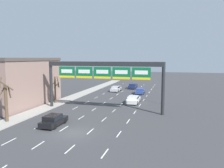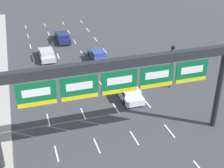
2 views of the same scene
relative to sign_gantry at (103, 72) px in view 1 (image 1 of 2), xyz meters
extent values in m
plane|color=#3D3D3F|center=(0.00, -10.59, -6.12)|extent=(220.00, 220.00, 0.00)
cube|color=#A8A399|center=(-9.65, -10.59, -6.04)|extent=(2.80, 110.00, 0.15)
cube|color=white|center=(-4.95, -14.59, -6.11)|extent=(0.12, 2.00, 0.01)
cube|color=white|center=(-4.95, -9.59, -6.11)|extent=(0.12, 2.00, 0.01)
cube|color=white|center=(-4.95, -4.59, -6.11)|extent=(0.12, 2.00, 0.01)
cube|color=white|center=(-4.95, 0.41, -6.11)|extent=(0.12, 2.00, 0.01)
cube|color=white|center=(-4.95, 5.41, -6.11)|extent=(0.12, 2.00, 0.01)
cube|color=white|center=(-4.95, 10.41, -6.11)|extent=(0.12, 2.00, 0.01)
cube|color=white|center=(-4.95, 15.41, -6.11)|extent=(0.12, 2.00, 0.01)
cube|color=white|center=(-4.95, 20.41, -6.11)|extent=(0.12, 2.00, 0.01)
cube|color=white|center=(-4.95, 25.41, -6.11)|extent=(0.12, 2.00, 0.01)
cube|color=white|center=(-4.95, 30.41, -6.11)|extent=(0.12, 2.00, 0.01)
cube|color=white|center=(-4.95, 35.41, -6.11)|extent=(0.12, 2.00, 0.01)
cube|color=white|center=(-1.65, -14.59, -6.11)|extent=(0.12, 2.00, 0.01)
cube|color=white|center=(-1.65, -9.59, -6.11)|extent=(0.12, 2.00, 0.01)
cube|color=white|center=(-1.65, -4.59, -6.11)|extent=(0.12, 2.00, 0.01)
cube|color=white|center=(-1.65, 0.41, -6.11)|extent=(0.12, 2.00, 0.01)
cube|color=white|center=(-1.65, 5.41, -6.11)|extent=(0.12, 2.00, 0.01)
cube|color=white|center=(-1.65, 10.41, -6.11)|extent=(0.12, 2.00, 0.01)
cube|color=white|center=(-1.65, 15.41, -6.11)|extent=(0.12, 2.00, 0.01)
cube|color=white|center=(-1.65, 20.41, -6.11)|extent=(0.12, 2.00, 0.01)
cube|color=white|center=(-1.65, 25.41, -6.11)|extent=(0.12, 2.00, 0.01)
cube|color=white|center=(-1.65, 30.41, -6.11)|extent=(0.12, 2.00, 0.01)
cube|color=white|center=(-1.65, 35.41, -6.11)|extent=(0.12, 2.00, 0.01)
cube|color=white|center=(1.65, -14.59, -6.11)|extent=(0.12, 2.00, 0.01)
cube|color=white|center=(1.65, -9.59, -6.11)|extent=(0.12, 2.00, 0.01)
cube|color=white|center=(1.65, -4.59, -6.11)|extent=(0.12, 2.00, 0.01)
cube|color=white|center=(1.65, 0.41, -6.11)|extent=(0.12, 2.00, 0.01)
cube|color=white|center=(1.65, 5.41, -6.11)|extent=(0.12, 2.00, 0.01)
cube|color=white|center=(1.65, 10.41, -6.11)|extent=(0.12, 2.00, 0.01)
cube|color=white|center=(1.65, 15.41, -6.11)|extent=(0.12, 2.00, 0.01)
cube|color=white|center=(1.65, 20.41, -6.11)|extent=(0.12, 2.00, 0.01)
cube|color=white|center=(1.65, 25.41, -6.11)|extent=(0.12, 2.00, 0.01)
cube|color=white|center=(1.65, 30.41, -6.11)|extent=(0.12, 2.00, 0.01)
cube|color=white|center=(1.65, 35.41, -6.11)|extent=(0.12, 2.00, 0.01)
cube|color=white|center=(4.95, -14.59, -6.11)|extent=(0.12, 2.00, 0.01)
cube|color=white|center=(4.95, -9.59, -6.11)|extent=(0.12, 2.00, 0.01)
cube|color=white|center=(4.95, -4.59, -6.11)|extent=(0.12, 2.00, 0.01)
cube|color=white|center=(4.95, 0.41, -6.11)|extent=(0.12, 2.00, 0.01)
cube|color=white|center=(4.95, 5.41, -6.11)|extent=(0.12, 2.00, 0.01)
cube|color=white|center=(4.95, 10.41, -6.11)|extent=(0.12, 2.00, 0.01)
cube|color=white|center=(4.95, 15.41, -6.11)|extent=(0.12, 2.00, 0.01)
cube|color=white|center=(4.95, 20.41, -6.11)|extent=(0.12, 2.00, 0.01)
cube|color=white|center=(4.95, 25.41, -6.11)|extent=(0.12, 2.00, 0.01)
cube|color=white|center=(4.95, 30.41, -6.11)|extent=(0.12, 2.00, 0.01)
cube|color=white|center=(4.95, 35.41, -6.11)|extent=(0.12, 2.00, 0.01)
cylinder|color=#232628|center=(-9.05, 0.05, -2.31)|extent=(0.49, 0.49, 7.63)
cylinder|color=#232628|center=(9.05, 0.05, -2.31)|extent=(0.49, 0.49, 7.63)
cube|color=#232628|center=(0.00, 0.05, 1.16)|extent=(18.10, 0.60, 0.70)
cube|color=#0C6033|center=(-5.93, -0.29, -0.17)|extent=(2.72, 0.08, 1.77)
cube|color=white|center=(-5.93, -0.33, -0.02)|extent=(1.90, 0.02, 0.56)
cube|color=yellow|center=(-5.93, -0.33, -0.90)|extent=(2.66, 0.02, 0.32)
cube|color=#0C6033|center=(-2.97, -0.29, -0.17)|extent=(2.72, 0.08, 1.77)
cube|color=white|center=(-2.97, -0.33, -0.02)|extent=(1.90, 0.02, 0.56)
cube|color=yellow|center=(-2.97, -0.33, -0.90)|extent=(2.66, 0.02, 0.32)
cube|color=#0C6033|center=(0.00, -0.29, -0.17)|extent=(2.72, 0.08, 1.77)
cube|color=white|center=(0.00, -0.33, -0.02)|extent=(1.90, 0.02, 0.56)
cube|color=yellow|center=(0.00, -0.33, -0.90)|extent=(2.66, 0.02, 0.32)
cube|color=#0C6033|center=(2.97, -0.29, -0.17)|extent=(2.72, 0.08, 1.77)
cube|color=white|center=(2.97, -0.33, -0.02)|extent=(1.90, 0.02, 0.56)
cube|color=yellow|center=(2.97, -0.33, -0.90)|extent=(2.66, 0.02, 0.32)
cube|color=#0C6033|center=(5.93, -0.29, -0.17)|extent=(2.72, 0.08, 1.77)
cube|color=white|center=(5.93, -0.33, -0.02)|extent=(1.90, 0.02, 0.56)
cube|color=yellow|center=(5.93, -0.33, -0.90)|extent=(2.66, 0.02, 0.32)
cube|color=gray|center=(-17.86, 0.08, -2.26)|extent=(12.83, 14.76, 7.72)
cube|color=#4C423D|center=(-17.86, 0.08, 1.85)|extent=(13.08, 15.06, 0.50)
cube|color=#B7B7BC|center=(-3.20, 20.03, -5.60)|extent=(1.83, 4.44, 0.64)
cube|color=#B7B7BC|center=(-3.20, 19.76, -5.07)|extent=(1.68, 2.31, 0.42)
cube|color=black|center=(-3.20, 19.76, -5.07)|extent=(1.72, 2.12, 0.30)
cylinder|color=black|center=(-4.03, 21.36, -5.79)|extent=(0.22, 0.66, 0.66)
cylinder|color=black|center=(-2.37, 21.36, -5.79)|extent=(0.22, 0.66, 0.66)
cylinder|color=black|center=(-4.03, 18.70, -5.79)|extent=(0.22, 0.66, 0.66)
cylinder|color=black|center=(-2.37, 18.70, -5.79)|extent=(0.22, 0.66, 0.66)
cube|color=silver|center=(3.53, 7.09, -5.60)|extent=(1.90, 4.71, 0.64)
cube|color=silver|center=(3.53, 6.80, -5.05)|extent=(1.75, 2.45, 0.47)
cube|color=black|center=(3.53, 6.80, -5.05)|extent=(1.79, 2.25, 0.34)
cylinder|color=black|center=(2.66, 8.50, -5.79)|extent=(0.22, 0.66, 0.66)
cylinder|color=black|center=(4.39, 8.50, -5.79)|extent=(0.22, 0.66, 0.66)
cylinder|color=black|center=(2.66, 5.67, -5.79)|extent=(0.22, 0.66, 0.66)
cylinder|color=black|center=(4.39, 5.67, -5.79)|extent=(0.22, 0.66, 0.66)
cube|color=#19234C|center=(-0.06, 26.16, -5.56)|extent=(1.81, 4.81, 0.73)
cube|color=#19234C|center=(-0.06, 25.87, -4.98)|extent=(1.67, 2.50, 0.43)
cube|color=black|center=(-0.06, 25.87, -4.98)|extent=(1.70, 2.30, 0.31)
cylinder|color=black|center=(-0.87, 27.60, -5.79)|extent=(0.22, 0.66, 0.66)
cylinder|color=black|center=(0.76, 27.60, -5.79)|extent=(0.22, 0.66, 0.66)
cylinder|color=black|center=(-0.87, 24.72, -5.79)|extent=(0.22, 0.66, 0.66)
cylinder|color=black|center=(0.76, 24.72, -5.79)|extent=(0.22, 0.66, 0.66)
cube|color=navy|center=(3.18, 17.75, -5.60)|extent=(1.77, 4.20, 0.63)
cube|color=navy|center=(3.18, 17.50, -5.04)|extent=(1.63, 2.18, 0.48)
cube|color=black|center=(3.18, 17.50, -5.04)|extent=(1.66, 2.01, 0.35)
cylinder|color=black|center=(2.39, 19.01, -5.79)|extent=(0.22, 0.66, 0.66)
cylinder|color=black|center=(3.98, 19.01, -5.79)|extent=(0.22, 0.66, 0.66)
cylinder|color=black|center=(2.39, 16.49, -5.79)|extent=(0.22, 0.66, 0.66)
cylinder|color=black|center=(3.98, 16.49, -5.79)|extent=(0.22, 0.66, 0.66)
cube|color=black|center=(-3.37, -8.84, -5.61)|extent=(1.78, 4.05, 0.63)
cube|color=black|center=(-3.37, -9.08, -5.02)|extent=(1.64, 2.11, 0.55)
cube|color=black|center=(-3.37, -9.08, -5.02)|extent=(1.67, 1.94, 0.40)
cylinder|color=black|center=(-4.17, -7.62, -5.79)|extent=(0.22, 0.66, 0.66)
cylinder|color=black|center=(-2.57, -7.62, -5.79)|extent=(0.22, 0.66, 0.66)
cylinder|color=black|center=(-4.17, -10.05, -5.79)|extent=(0.22, 0.66, 0.66)
cylinder|color=black|center=(-2.57, -10.05, -5.79)|extent=(0.22, 0.66, 0.66)
cylinder|color=black|center=(8.61, 7.64, -4.13)|extent=(0.12, 0.12, 3.98)
cube|color=black|center=(8.61, 7.64, -1.69)|extent=(0.30, 0.24, 0.90)
sphere|color=#3D0E0C|center=(8.61, 7.51, -1.39)|extent=(0.20, 0.20, 0.20)
sphere|color=gold|center=(8.61, 7.51, -1.69)|extent=(0.20, 0.20, 0.20)
sphere|color=#0E3515|center=(8.61, 7.51, -1.99)|extent=(0.20, 0.20, 0.20)
cylinder|color=brown|center=(-9.78, -9.34, -3.63)|extent=(0.38, 0.38, 4.69)
cylinder|color=brown|center=(-9.39, -9.14, -2.16)|extent=(0.62, 1.00, 1.74)
cylinder|color=brown|center=(-10.33, -9.29, -2.10)|extent=(0.27, 1.24, 1.41)
cylinder|color=brown|center=(-10.38, -9.59, -1.36)|extent=(0.71, 1.38, 2.08)
cylinder|color=brown|center=(-9.19, -9.73, -1.33)|extent=(0.99, 1.38, 1.32)
cylinder|color=brown|center=(-9.97, 2.83, -3.60)|extent=(0.30, 0.30, 4.73)
cylinder|color=brown|center=(-10.63, 3.17, -2.66)|extent=(0.84, 1.45, 1.37)
cylinder|color=brown|center=(-9.98, 3.33, -2.82)|extent=(1.11, 0.14, 1.04)
cylinder|color=brown|center=(-9.42, 2.96, -2.22)|extent=(0.42, 1.24, 2.16)
cylinder|color=brown|center=(-9.52, 3.12, -2.70)|extent=(0.74, 1.06, 1.00)
camera|label=1|loc=(10.45, -31.68, 2.05)|focal=35.00mm
camera|label=2|loc=(-6.62, -19.26, 10.19)|focal=50.00mm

